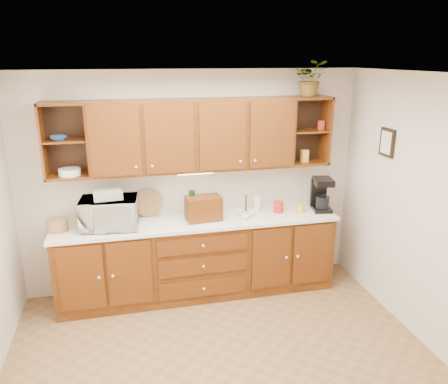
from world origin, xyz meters
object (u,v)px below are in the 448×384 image
bread_box (203,208)px  potted_plant (311,79)px  coffee_maker (321,195)px  microwave (109,213)px

bread_box → potted_plant: potted_plant is taller
bread_box → coffee_maker: (1.46, 0.02, 0.05)m
coffee_maker → potted_plant: size_ratio=1.00×
microwave → bread_box: size_ratio=1.53×
coffee_maker → potted_plant: potted_plant is taller
microwave → potted_plant: (2.32, 0.13, 1.38)m
coffee_maker → potted_plant: (-0.18, 0.11, 1.36)m
coffee_maker → microwave: bearing=-169.0°
bread_box → potted_plant: bearing=1.1°
bread_box → coffee_maker: size_ratio=0.98×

